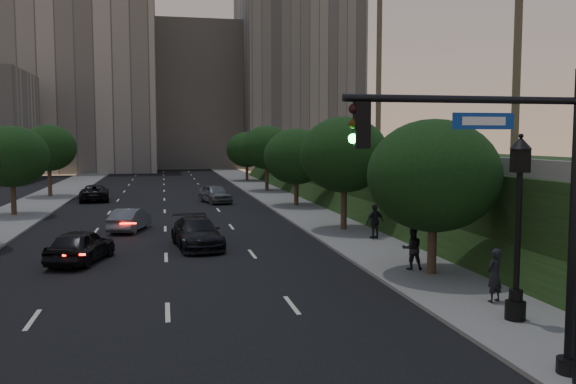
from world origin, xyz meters
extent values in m
plane|color=black|center=(0.00, 0.00, 0.00)|extent=(160.00, 160.00, 0.00)
cube|color=black|center=(0.00, 30.00, 0.01)|extent=(16.00, 140.00, 0.02)
cube|color=slate|center=(10.25, 30.00, 0.07)|extent=(4.50, 140.00, 0.15)
cube|color=slate|center=(-10.25, 30.00, 0.07)|extent=(4.50, 140.00, 0.15)
cube|color=black|center=(22.00, 28.00, 2.00)|extent=(18.00, 90.00, 4.00)
cube|color=slate|center=(13.50, 28.00, 4.35)|extent=(0.35, 90.00, 0.70)
cube|color=gray|center=(-14.00, 92.00, 16.00)|extent=(26.00, 20.00, 32.00)
cube|color=#A9A59B|center=(6.00, 102.00, 13.00)|extent=(22.00, 18.00, 26.00)
cube|color=gray|center=(24.00, 96.00, 18.00)|extent=(20.00, 22.00, 36.00)
cylinder|color=#38281C|center=(10.30, 8.00, 1.43)|extent=(0.36, 0.36, 2.86)
ellipsoid|color=black|center=(10.30, 8.00, 4.03)|extent=(5.20, 5.20, 4.42)
cylinder|color=#38281C|center=(10.30, 20.00, 1.61)|extent=(0.36, 0.36, 3.21)
ellipsoid|color=black|center=(10.30, 20.00, 4.53)|extent=(5.20, 5.20, 4.42)
cylinder|color=#38281C|center=(10.30, 33.00, 1.43)|extent=(0.36, 0.36, 2.86)
ellipsoid|color=black|center=(10.30, 33.00, 4.03)|extent=(5.20, 5.20, 4.42)
cylinder|color=#38281C|center=(10.30, 47.00, 1.61)|extent=(0.36, 0.36, 3.21)
ellipsoid|color=black|center=(10.30, 47.00, 4.53)|extent=(5.20, 5.20, 4.42)
cylinder|color=#38281C|center=(10.30, 62.00, 1.43)|extent=(0.36, 0.36, 2.86)
ellipsoid|color=black|center=(10.30, 62.00, 4.03)|extent=(5.20, 5.20, 4.42)
cylinder|color=#38281C|center=(-10.30, 31.00, 1.50)|extent=(0.36, 0.36, 2.99)
ellipsoid|color=black|center=(-10.30, 31.00, 4.22)|extent=(5.00, 5.00, 4.25)
cylinder|color=#38281C|center=(-10.30, 45.00, 1.63)|extent=(0.36, 0.36, 3.26)
ellipsoid|color=black|center=(-10.30, 45.00, 4.59)|extent=(5.00, 5.00, 4.25)
cylinder|color=#4C4233|center=(17.50, 14.00, 10.00)|extent=(0.40, 0.40, 12.00)
cylinder|color=#4C4233|center=(16.00, 30.00, 11.25)|extent=(0.40, 0.40, 14.50)
cylinder|color=black|center=(8.91, -2.24, 3.50)|extent=(0.24, 0.24, 7.00)
cylinder|color=black|center=(8.91, -2.24, 0.25)|extent=(0.56, 0.56, 0.50)
cylinder|color=black|center=(6.21, -2.24, 6.30)|extent=(5.40, 0.16, 0.16)
cube|color=black|center=(3.91, -2.24, 5.75)|extent=(0.32, 0.22, 0.95)
sphere|color=black|center=(3.73, -2.24, 6.08)|extent=(0.20, 0.20, 0.20)
sphere|color=#3F2B0A|center=(3.73, -2.24, 5.78)|extent=(0.20, 0.20, 0.20)
sphere|color=#19F24C|center=(3.73, -2.24, 5.48)|extent=(0.20, 0.20, 0.20)
cube|color=#0C389C|center=(6.61, -2.24, 5.85)|extent=(1.40, 0.05, 0.35)
cylinder|color=black|center=(10.04, 1.73, 0.35)|extent=(0.60, 0.60, 0.70)
cylinder|color=black|center=(10.04, 1.73, 0.85)|extent=(0.40, 0.40, 0.40)
cylinder|color=black|center=(10.04, 1.73, 2.80)|extent=(0.18, 0.18, 3.60)
cube|color=black|center=(10.04, 1.73, 4.85)|extent=(0.42, 0.42, 0.70)
cone|color=black|center=(10.04, 1.73, 5.35)|extent=(0.64, 0.64, 0.35)
sphere|color=black|center=(10.04, 1.73, 5.55)|extent=(0.14, 0.14, 0.14)
imported|color=black|center=(-3.68, 13.65, 0.76)|extent=(2.94, 4.77, 1.51)
imported|color=#56575D|center=(-2.02, 22.65, 0.68)|extent=(2.47, 4.38, 1.37)
imported|color=black|center=(-5.96, 40.96, 0.72)|extent=(2.82, 5.37, 1.44)
imported|color=black|center=(1.54, 16.31, 0.75)|extent=(2.69, 5.39, 1.50)
imported|color=slate|center=(4.22, 37.37, 0.79)|extent=(2.91, 4.92, 1.57)
imported|color=black|center=(10.47, 3.64, 1.03)|extent=(0.76, 0.64, 1.76)
imported|color=black|center=(9.81, 8.79, 1.01)|extent=(0.92, 0.76, 1.72)
imported|color=black|center=(10.94, 16.37, 1.07)|extent=(1.16, 0.76, 1.84)
camera|label=1|loc=(-0.06, -14.13, 5.49)|focal=38.00mm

